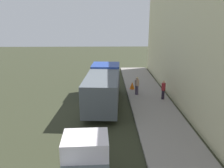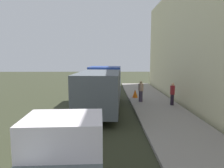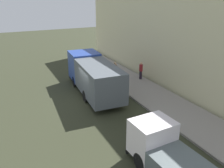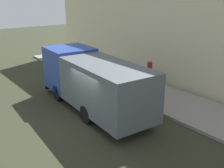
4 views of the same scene
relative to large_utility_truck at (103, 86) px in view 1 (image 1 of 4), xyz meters
The scene contains 7 objects.
ground 2.23m from the large_utility_truck, 120.24° to the right, with size 80.00×80.00×0.00m, color #2F3221.
sidewalk 4.46m from the large_utility_truck, 18.74° to the right, with size 3.51×30.00×0.15m, color gray.
building_facade 7.12m from the large_utility_truck, 12.20° to the right, with size 0.50×30.00×9.53m, color beige.
large_utility_truck is the anchor object (origin of this frame).
pedestrian_walking 5.22m from the large_utility_truck, ahead, with size 0.44×0.44×1.65m.
pedestrian_standing 3.71m from the large_utility_truck, 34.89° to the left, with size 0.56×0.56×1.65m.
traffic_cone_orange 4.84m from the large_utility_truck, 53.88° to the left, with size 0.49×0.49×0.70m, color orange.
Camera 1 is at (1.07, -16.30, 6.99)m, focal length 36.51 mm.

